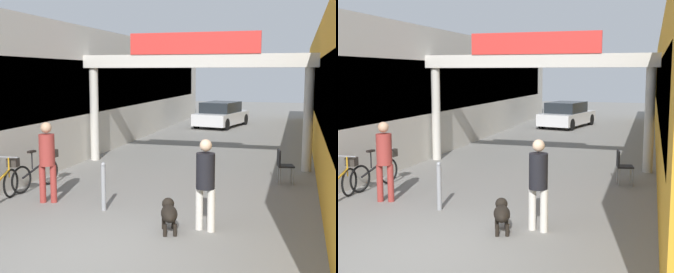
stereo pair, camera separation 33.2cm
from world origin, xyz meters
The scene contains 11 objects.
ground_plane centered at (0.00, 0.00, 0.00)m, with size 80.00×80.00×0.00m, color gray.
storefront_left centered at (-5.09, 11.00, 2.17)m, with size 3.00×26.00×4.33m.
arcade_sign_gateway centered at (0.00, 7.32, 2.88)m, with size 7.40×0.47×4.05m.
pedestrian_with_dog centered at (1.50, 1.45, 0.96)m, with size 0.42×0.42×1.68m.
pedestrian_companion centered at (-2.20, 2.35, 1.03)m, with size 0.42×0.42×1.79m.
dog_on_leash centered at (0.89, 1.22, 0.35)m, with size 0.50×0.80×0.56m.
bicycle_orange_nearest centered at (-3.20, 2.09, 0.44)m, with size 0.46×1.69×0.98m.
bicycle_black_second centered at (-3.11, 3.46, 0.44)m, with size 0.46×1.68×0.98m.
bollard_post_metal centered at (-0.77, 2.11, 0.52)m, with size 0.10×0.10×1.02m.
cafe_chair_black_nearer centered at (2.73, 5.57, 0.54)m, with size 0.47×0.47×0.89m.
parked_car_white centered at (-0.89, 18.03, 0.64)m, with size 2.56×4.28×1.33m.
Camera 1 is at (3.08, -6.65, 2.85)m, focal length 50.00 mm.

